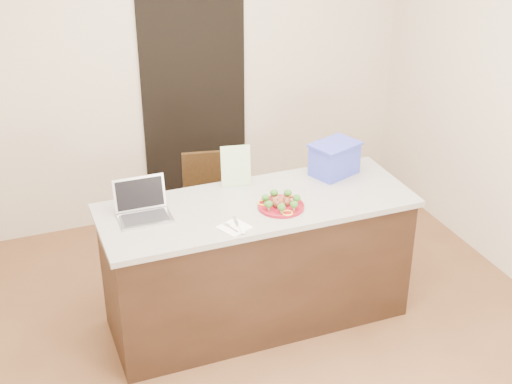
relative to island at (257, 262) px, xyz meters
name	(u,v)px	position (x,y,z in m)	size (l,w,h in m)	color
ground	(271,338)	(0.00, -0.25, -0.46)	(4.00, 4.00, 0.00)	brown
room_shell	(273,114)	(0.00, -0.25, 1.16)	(4.00, 4.00, 4.00)	white
doorway	(195,103)	(0.10, 1.73, 0.54)	(0.90, 0.02, 2.00)	black
island	(257,262)	(0.00, 0.00, 0.00)	(2.06, 0.76, 0.92)	black
plate	(281,206)	(0.12, -0.12, 0.47)	(0.30, 0.30, 0.02)	maroon
meatballs	(281,202)	(0.12, -0.11, 0.50)	(0.12, 0.12, 0.04)	brown
broccoli	(281,200)	(0.12, -0.12, 0.52)	(0.25, 0.25, 0.04)	#215015
pepper_rings	(281,205)	(0.12, -0.12, 0.48)	(0.27, 0.25, 0.01)	gold
napkin	(234,227)	(-0.25, -0.25, 0.46)	(0.16, 0.16, 0.01)	white
fork	(231,227)	(-0.27, -0.25, 0.47)	(0.04, 0.14, 0.00)	silver
knife	(240,227)	(-0.22, -0.27, 0.47)	(0.04, 0.22, 0.01)	white
yogurt_bottle	(293,202)	(0.20, -0.12, 0.49)	(0.03, 0.03, 0.07)	silver
laptop	(142,206)	(-0.73, 0.11, 0.52)	(0.33, 0.26, 0.23)	#B4B3B8
leaflet	(236,166)	(-0.04, 0.29, 0.60)	(0.20, 0.00, 0.29)	white
blue_box	(335,159)	(0.66, 0.21, 0.58)	(0.39, 0.33, 0.23)	#333EB8
chair	(212,201)	(-0.03, 0.90, 0.03)	(0.45, 0.46, 0.87)	#372210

